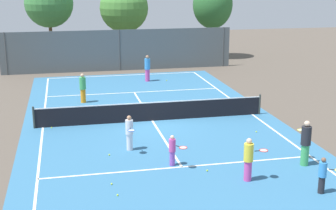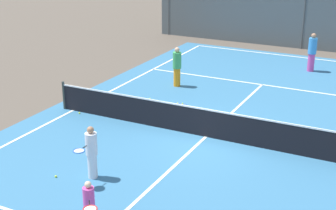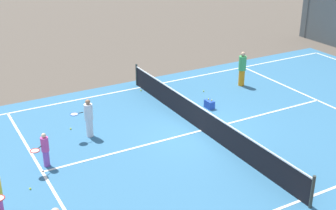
% 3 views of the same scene
% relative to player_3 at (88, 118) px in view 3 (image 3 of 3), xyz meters
% --- Properties ---
extents(ground_plane, '(80.00, 80.00, 0.00)m').
position_rel_player_3_xyz_m(ground_plane, '(1.73, 4.06, -0.80)').
color(ground_plane, brown).
extents(court_surface, '(13.00, 25.00, 0.01)m').
position_rel_player_3_xyz_m(court_surface, '(1.73, 4.06, -0.80)').
color(court_surface, teal).
rests_on(court_surface, ground_plane).
extents(tennis_net, '(11.90, 0.10, 1.10)m').
position_rel_player_3_xyz_m(tennis_net, '(1.73, 4.06, -0.29)').
color(tennis_net, '#333833').
rests_on(tennis_net, ground_plane).
extents(player_3, '(0.34, 0.90, 1.55)m').
position_rel_player_3_xyz_m(player_3, '(0.00, 0.00, 0.00)').
color(player_3, silver).
rests_on(player_3, ground_plane).
extents(player_5, '(0.37, 0.37, 1.74)m').
position_rel_player_3_xyz_m(player_5, '(-1.57, 8.59, 0.09)').
color(player_5, orange).
rests_on(player_5, ground_plane).
extents(player_6, '(0.70, 0.78, 1.26)m').
position_rel_player_3_xyz_m(player_6, '(1.42, -2.10, -0.14)').
color(player_6, purple).
rests_on(player_6, ground_plane).
extents(ball_crate, '(0.46, 0.30, 0.43)m').
position_rel_player_3_xyz_m(ball_crate, '(0.01, 5.61, -0.62)').
color(ball_crate, blue).
rests_on(ball_crate, ground_plane).
extents(tennis_ball_0, '(0.07, 0.07, 0.07)m').
position_rel_player_3_xyz_m(tennis_ball_0, '(-3.34, 3.87, -0.77)').
color(tennis_ball_0, '#CCE533').
rests_on(tennis_ball_0, ground_plane).
extents(tennis_ball_1, '(0.07, 0.07, 0.07)m').
position_rel_player_3_xyz_m(tennis_ball_1, '(-0.93, -0.47, -0.77)').
color(tennis_ball_1, '#CCE533').
rests_on(tennis_ball_1, ground_plane).
extents(tennis_ball_2, '(0.07, 0.07, 0.07)m').
position_rel_player_3_xyz_m(tennis_ball_2, '(2.59, -2.96, -0.77)').
color(tennis_ball_2, '#CCE533').
rests_on(tennis_ball_2, ground_plane).
extents(tennis_ball_7, '(0.07, 0.07, 0.07)m').
position_rel_player_3_xyz_m(tennis_ball_7, '(-1.76, 6.47, -0.77)').
color(tennis_ball_7, '#CCE533').
rests_on(tennis_ball_7, ground_plane).
extents(tennis_ball_8, '(0.07, 0.07, 0.07)m').
position_rel_player_3_xyz_m(tennis_ball_8, '(-2.54, 4.96, -0.77)').
color(tennis_ball_8, '#CCE533').
rests_on(tennis_ball_8, ground_plane).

